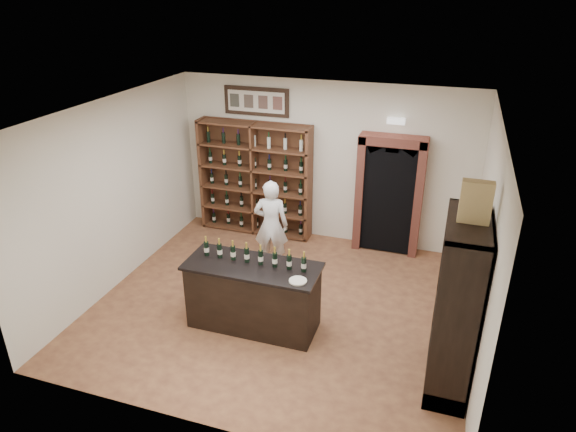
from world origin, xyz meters
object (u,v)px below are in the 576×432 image
object	(u,v)px
tasting_counter	(253,296)
wine_crate	(476,202)
shopkeeper	(271,225)
wine_shelf	(256,178)
side_cabinet	(456,331)
counter_bottle_0	(206,248)

from	to	relation	value
tasting_counter	wine_crate	world-z (taller)	wine_crate
shopkeeper	wine_crate	distance (m)	3.98
shopkeeper	wine_crate	bearing A→B (deg)	135.92
wine_shelf	wine_crate	world-z (taller)	wine_crate
tasting_counter	shopkeeper	world-z (taller)	shopkeeper
side_cabinet	wine_crate	distance (m)	1.68
side_cabinet	shopkeeper	size ratio (longest dim) A/B	1.38
side_cabinet	shopkeeper	xyz separation A→B (m)	(-3.06, 1.97, 0.04)
tasting_counter	counter_bottle_0	bearing A→B (deg)	175.21
wine_shelf	tasting_counter	size ratio (longest dim) A/B	1.17
tasting_counter	counter_bottle_0	distance (m)	0.95
tasting_counter	wine_crate	xyz separation A→B (m)	(2.71, -0.32, 1.94)
tasting_counter	side_cabinet	distance (m)	2.75
counter_bottle_0	shopkeeper	xyz separation A→B (m)	(0.39, 1.61, -0.31)
tasting_counter	wine_crate	distance (m)	3.35
counter_bottle_0	shopkeeper	size ratio (longest dim) A/B	0.19
side_cabinet	wine_shelf	bearing A→B (deg)	139.79
tasting_counter	wine_crate	size ratio (longest dim) A/B	4.03
side_cabinet	wine_crate	size ratio (longest dim) A/B	4.71
wine_shelf	tasting_counter	xyz separation A→B (m)	(1.10, -2.93, -0.61)
counter_bottle_0	side_cabinet	bearing A→B (deg)	-5.97
shopkeeper	side_cabinet	bearing A→B (deg)	136.32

